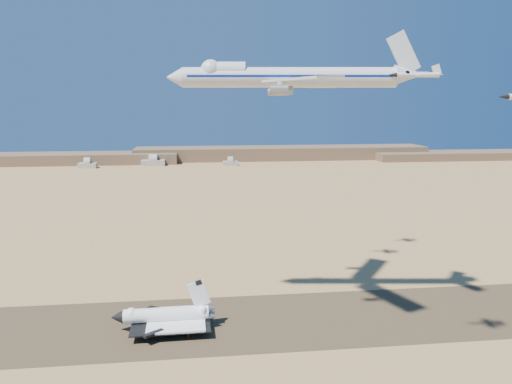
{
  "coord_description": "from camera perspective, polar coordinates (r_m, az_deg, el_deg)",
  "views": [
    {
      "loc": [
        -4.93,
        -174.19,
        80.64
      ],
      "look_at": [
        17.25,
        8.0,
        47.83
      ],
      "focal_mm": 35.0,
      "sensor_mm": 36.0,
      "label": 1
    }
  ],
  "objects": [
    {
      "name": "shuttle",
      "position": [
        188.01,
        -10.31,
        -13.8
      ],
      "size": [
        36.82,
        22.83,
        18.17
      ],
      "rotation": [
        0.0,
        0.0,
        0.02
      ],
      "color": "white",
      "rests_on": "runway"
    },
    {
      "name": "chase_jet_d",
      "position": [
        231.28,
        7.39,
        11.89
      ],
      "size": [
        14.67,
        8.32,
        3.69
      ],
      "rotation": [
        0.0,
        0.0,
        -0.2
      ],
      "color": "silver"
    },
    {
      "name": "chase_jet_e",
      "position": [
        253.93,
        10.23,
        13.02
      ],
      "size": [
        14.59,
        7.67,
        3.64
      ],
      "rotation": [
        0.0,
        0.0,
        0.0
      ],
      "color": "silver"
    },
    {
      "name": "crew_a",
      "position": [
        182.6,
        -7.82,
        -15.87
      ],
      "size": [
        0.56,
        0.69,
        1.65
      ],
      "primitive_type": "imported",
      "rotation": [
        0.0,
        0.0,
        1.88
      ],
      "color": "#CE560C",
      "rests_on": "runway"
    },
    {
      "name": "ground",
      "position": [
        192.01,
        -4.99,
        -14.74
      ],
      "size": [
        1200.0,
        1200.0,
        0.0
      ],
      "primitive_type": "plane",
      "color": "tan",
      "rests_on": "ground"
    },
    {
      "name": "carrier_747",
      "position": [
        182.32,
        2.97,
        12.96
      ],
      "size": [
        90.64,
        69.53,
        22.51
      ],
      "rotation": [
        0.0,
        0.0,
        -0.12
      ],
      "color": "silver"
    },
    {
      "name": "runway",
      "position": [
        192.0,
        -4.99,
        -14.73
      ],
      "size": [
        600.0,
        50.0,
        0.06
      ],
      "primitive_type": "cube",
      "color": "brown",
      "rests_on": "ground"
    },
    {
      "name": "crew_c",
      "position": [
        181.3,
        -7.69,
        -16.08
      ],
      "size": [
        1.01,
        0.7,
        1.56
      ],
      "primitive_type": "imported",
      "rotation": [
        0.0,
        0.0,
        2.86
      ],
      "color": "#CE560C",
      "rests_on": "runway"
    },
    {
      "name": "crew_b",
      "position": [
        183.32,
        -7.12,
        -15.72
      ],
      "size": [
        0.81,
        0.97,
        1.73
      ],
      "primitive_type": "imported",
      "rotation": [
        0.0,
        0.0,
        2.04
      ],
      "color": "#CE560C",
      "rests_on": "runway"
    },
    {
      "name": "chase_jet_a",
      "position": [
        144.68,
        17.89,
        12.64
      ],
      "size": [
        14.63,
        7.99,
        3.65
      ],
      "rotation": [
        0.0,
        0.0,
        -0.1
      ],
      "color": "silver"
    },
    {
      "name": "hangars",
      "position": [
        659.66,
        -12.05,
        3.31
      ],
      "size": [
        200.5,
        29.5,
        30.0
      ],
      "color": "#B7B0A2",
      "rests_on": "ground"
    },
    {
      "name": "ridgeline",
      "position": [
        708.77,
        -1.22,
        4.22
      ],
      "size": [
        960.0,
        90.0,
        18.0
      ],
      "color": "brown",
      "rests_on": "ground"
    }
  ]
}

